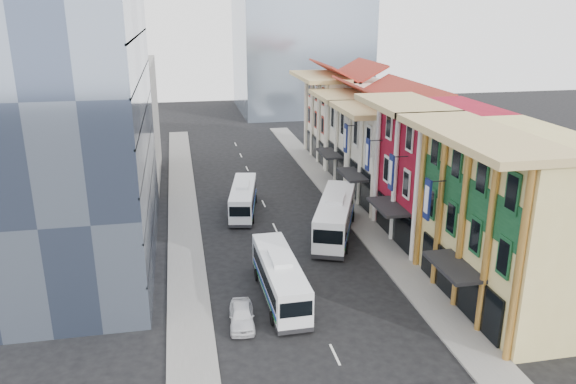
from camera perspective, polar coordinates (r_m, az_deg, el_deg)
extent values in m
plane|color=black|center=(34.64, 5.26, -17.04)|extent=(200.00, 200.00, 0.00)
cube|color=slate|center=(55.55, 7.34, -2.89)|extent=(3.00, 90.00, 0.15)
cube|color=slate|center=(52.90, -10.47, -4.16)|extent=(3.00, 90.00, 0.15)
cube|color=#DAC87D|center=(41.53, 22.38, -2.85)|extent=(8.00, 14.00, 12.00)
cube|color=maroon|center=(51.35, 15.20, 1.81)|extent=(8.00, 10.00, 12.00)
cube|color=white|center=(59.94, 11.19, 3.43)|extent=(8.00, 9.00, 10.00)
cube|color=white|center=(68.09, 8.36, 5.35)|extent=(8.00, 9.00, 10.00)
cube|color=white|center=(77.75, 5.82, 7.43)|extent=(8.00, 12.00, 11.00)
cube|color=#44516C|center=(47.07, -22.03, 10.89)|extent=(12.00, 26.00, 30.00)
cube|color=gray|center=(70.63, -17.28, 6.85)|extent=(10.00, 18.00, 14.00)
imported|color=silver|center=(37.92, -4.72, -12.39)|extent=(1.94, 4.14, 1.37)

